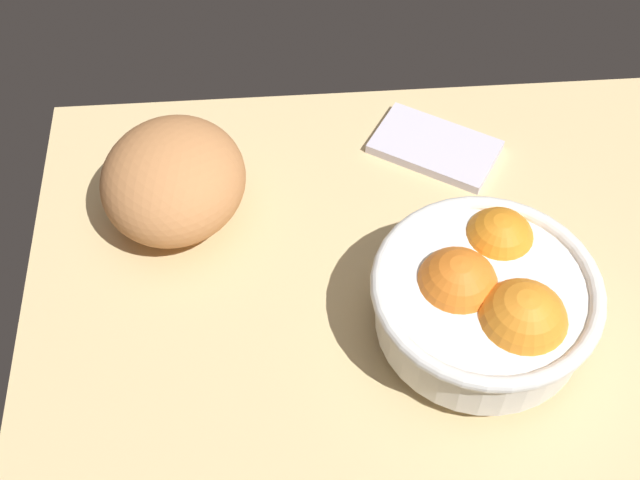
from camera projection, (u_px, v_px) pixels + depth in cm
name	position (u px, v px, depth cm)	size (l,w,h in cm)	color
ground_plane	(411.00, 284.00, 92.13)	(81.56, 57.45, 3.00)	#DABC83
fruit_bowl	(486.00, 299.00, 82.40)	(22.08, 22.08, 10.94)	white
bread_loaf	(174.00, 180.00, 92.04)	(16.62, 15.47, 10.82)	#C6814B
napkin_folded	(435.00, 147.00, 101.67)	(14.23, 8.35, 1.19)	silver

